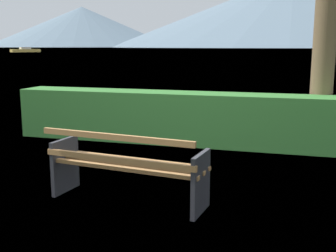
% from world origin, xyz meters
% --- Properties ---
extents(ground_plane, '(1400.00, 1400.00, 0.00)m').
position_xyz_m(ground_plane, '(0.00, 0.00, 0.00)').
color(ground_plane, '#4C6B33').
extents(water_surface, '(620.00, 620.00, 0.00)m').
position_xyz_m(water_surface, '(0.00, 306.06, 0.00)').
color(water_surface, '#6B8EA3').
rests_on(water_surface, ground_plane).
extents(park_bench, '(1.92, 0.79, 0.87)m').
position_xyz_m(park_bench, '(-0.01, -0.06, 0.43)').
color(park_bench, '#A0703F').
rests_on(park_bench, ground_plane).
extents(hedge_row, '(6.79, 0.71, 0.95)m').
position_xyz_m(hedge_row, '(0.00, 3.12, 0.48)').
color(hedge_row, '#387A33').
rests_on(hedge_row, ground_plane).
extents(tender_far, '(7.02, 7.91, 1.44)m').
position_xyz_m(tender_far, '(-71.17, 100.65, 0.53)').
color(tender_far, gold).
rests_on(tender_far, water_surface).
extents(distant_hills, '(762.02, 439.58, 85.10)m').
position_xyz_m(distant_hills, '(-8.12, 547.07, 37.29)').
color(distant_hills, slate).
rests_on(distant_hills, ground_plane).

